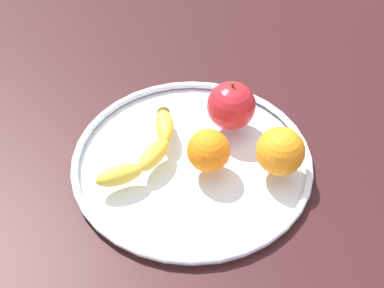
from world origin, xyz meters
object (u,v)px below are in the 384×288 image
Objects in this scene: fruit_bowl at (192,161)px; banana at (147,149)px; orange_front_left at (209,151)px; apple at (231,106)px; orange_back_right at (280,151)px.

banana is at bearing 110.77° from fruit_bowl.
orange_front_left is at bearing -102.68° from fruit_bowl.
fruit_bowl is 4.34× the size of apple.
orange_front_left is (-3.74, 10.33, -0.41)cm from orange_back_right.
orange_front_left is (-0.69, -3.07, 4.27)cm from fruit_bowl.
fruit_bowl is 11.32cm from apple.
apple is 1.33× the size of orange_front_left.
apple is 12.31cm from orange_back_right.
orange_front_left is (-10.39, -0.02, -0.71)cm from apple.
orange_front_left is at bearing 109.91° from orange_back_right.
banana is at bearing 100.70° from orange_front_left.
orange_back_right reaches higher than orange_front_left.
banana is (-2.54, 6.68, 2.42)cm from fruit_bowl.
orange_back_right is at bearing -70.09° from orange_front_left.
orange_back_right is at bearing -77.18° from fruit_bowl.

